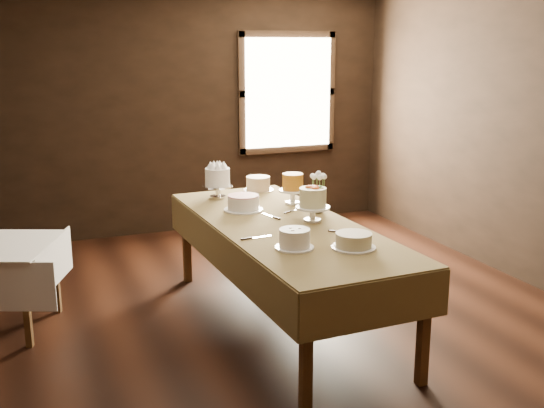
# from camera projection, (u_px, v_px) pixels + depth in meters

# --- Properties ---
(floor) EXTENTS (5.00, 6.00, 0.01)m
(floor) POSITION_uv_depth(u_px,v_px,m) (281.00, 326.00, 5.19)
(floor) COLOR black
(floor) RESTS_ON ground
(wall_back) EXTENTS (5.00, 0.02, 2.80)m
(wall_back) POSITION_uv_depth(u_px,v_px,m) (183.00, 113.00, 7.57)
(wall_back) COLOR black
(wall_back) RESTS_ON ground
(wall_right) EXTENTS (0.02, 6.00, 2.80)m
(wall_right) POSITION_uv_depth(u_px,v_px,m) (544.00, 134.00, 5.76)
(wall_right) COLOR black
(wall_right) RESTS_ON ground
(window) EXTENTS (1.10, 0.05, 1.30)m
(window) POSITION_uv_depth(u_px,v_px,m) (288.00, 93.00, 7.93)
(window) COLOR #FFEABF
(window) RESTS_ON wall_back
(display_table) EXTENTS (1.13, 2.70, 0.83)m
(display_table) POSITION_uv_depth(u_px,v_px,m) (284.00, 231.00, 5.06)
(display_table) COLOR #432911
(display_table) RESTS_ON ground
(cake_meringue) EXTENTS (0.30, 0.30, 0.28)m
(cake_meringue) POSITION_uv_depth(u_px,v_px,m) (218.00, 184.00, 5.87)
(cake_meringue) COLOR silver
(cake_meringue) RESTS_ON display_table
(cake_speckled) EXTENTS (0.29, 0.29, 0.13)m
(cake_speckled) POSITION_uv_depth(u_px,v_px,m) (258.00, 184.00, 6.17)
(cake_speckled) COLOR silver
(cake_speckled) RESTS_ON display_table
(cake_lattice) EXTENTS (0.37, 0.37, 0.12)m
(cake_lattice) POSITION_uv_depth(u_px,v_px,m) (243.00, 204.00, 5.43)
(cake_lattice) COLOR white
(cake_lattice) RESTS_ON display_table
(cake_caramel) EXTENTS (0.24, 0.24, 0.28)m
(cake_caramel) POSITION_uv_depth(u_px,v_px,m) (293.00, 190.00, 5.65)
(cake_caramel) COLOR white
(cake_caramel) RESTS_ON display_table
(cake_flowers) EXTENTS (0.28, 0.28, 0.28)m
(cake_flowers) POSITION_uv_depth(u_px,v_px,m) (313.00, 206.00, 5.09)
(cake_flowers) COLOR white
(cake_flowers) RESTS_ON display_table
(cake_swirl) EXTENTS (0.29, 0.29, 0.14)m
(cake_swirl) POSITION_uv_depth(u_px,v_px,m) (295.00, 239.00, 4.42)
(cake_swirl) COLOR white
(cake_swirl) RESTS_ON display_table
(cake_cream) EXTENTS (0.31, 0.31, 0.11)m
(cake_cream) POSITION_uv_depth(u_px,v_px,m) (354.00, 241.00, 4.42)
(cake_cream) COLOR white
(cake_cream) RESTS_ON display_table
(cake_server_b) EXTENTS (0.19, 0.18, 0.01)m
(cake_server_b) POSITION_uv_depth(u_px,v_px,m) (350.00, 233.00, 4.78)
(cake_server_b) COLOR silver
(cake_server_b) RESTS_ON display_table
(cake_server_c) EXTENTS (0.08, 0.24, 0.01)m
(cake_server_c) POSITION_uv_depth(u_px,v_px,m) (268.00, 215.00, 5.29)
(cake_server_c) COLOR silver
(cake_server_c) RESTS_ON display_table
(cake_server_d) EXTENTS (0.21, 0.15, 0.01)m
(cake_server_d) POSITION_uv_depth(u_px,v_px,m) (296.00, 209.00, 5.46)
(cake_server_d) COLOR silver
(cake_server_d) RESTS_ON display_table
(cake_server_e) EXTENTS (0.24, 0.05, 0.01)m
(cake_server_e) POSITION_uv_depth(u_px,v_px,m) (262.00, 237.00, 4.69)
(cake_server_e) COLOR silver
(cake_server_e) RESTS_ON display_table
(flower_vase) EXTENTS (0.15, 0.15, 0.12)m
(flower_vase) POSITION_uv_depth(u_px,v_px,m) (318.00, 205.00, 5.37)
(flower_vase) COLOR #2D2823
(flower_vase) RESTS_ON display_table
(flower_bouquet) EXTENTS (0.14, 0.14, 0.20)m
(flower_bouquet) POSITION_uv_depth(u_px,v_px,m) (318.00, 184.00, 5.32)
(flower_bouquet) COLOR white
(flower_bouquet) RESTS_ON flower_vase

